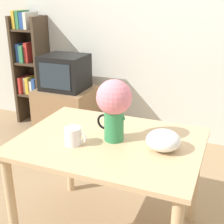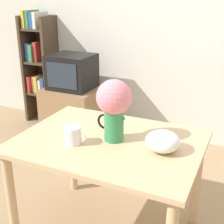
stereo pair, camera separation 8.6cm
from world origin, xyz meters
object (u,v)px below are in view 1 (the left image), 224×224
Objects in this scene: flower_vase at (114,104)px; tv_set at (65,72)px; white_bowl at (163,140)px; coffee_mug at (74,136)px.

flower_vase is 1.67m from tv_set.
white_bowl is 0.44× the size of tv_set.
tv_set reaches higher than white_bowl.
coffee_mug is at bearing -58.10° from tv_set.
tv_set is (-0.88, 1.41, -0.01)m from coffee_mug.
tv_set is at bearing 121.90° from coffee_mug.
coffee_mug is 0.53m from white_bowl.
flower_vase is 0.31m from coffee_mug.
tv_set is (-1.39, 1.27, -0.01)m from white_bowl.
coffee_mug is at bearing -142.97° from flower_vase.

